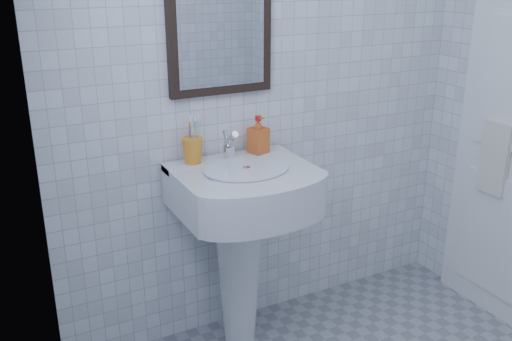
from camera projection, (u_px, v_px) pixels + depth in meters
wall_back at (269, 86)px, 2.77m from camera, size 2.20×0.02×2.50m
wall_left at (98, 225)px, 1.29m from camera, size 0.02×2.40×2.50m
washbasin at (241, 227)px, 2.68m from camera, size 0.62×0.45×0.96m
faucet at (230, 147)px, 2.65m from camera, size 0.06×0.13×0.15m
toothbrush_cup at (193, 151)px, 2.59m from camera, size 0.11×0.11×0.12m
soap_dispenser at (258, 135)px, 2.72m from camera, size 0.10×0.10×0.18m
wall_mirror at (220, 25)px, 2.54m from camera, size 0.50×0.04×0.62m
towel_ring at (502, 124)px, 2.86m from camera, size 0.01×0.18×0.18m
hand_towel at (495, 158)px, 2.92m from camera, size 0.03×0.16×0.38m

